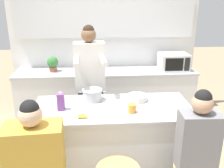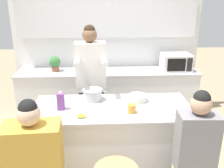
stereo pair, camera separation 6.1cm
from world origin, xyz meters
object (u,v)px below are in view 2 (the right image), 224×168
Objects in this scene: person_seated_near at (193,167)px; cooking_pot at (93,95)px; coffee_cup_near at (132,109)px; fruit_bowl at (184,112)px; kitchen_island at (112,142)px; juice_carton at (61,101)px; banana_bunch at (82,116)px; person_cooking at (91,91)px; microwave at (176,62)px; potted_plant at (55,63)px.

person_seated_near is 4.28× the size of cooking_pot.
cooking_pot reaches higher than coffee_cup_near.
fruit_bowl is at bearing -6.73° from coffee_cup_near.
kitchen_island is 0.93m from fruit_bowl.
fruit_bowl is 1.34m from juice_carton.
banana_bunch is at bearing -102.88° from cooking_pot.
person_cooking reaches higher than fruit_bowl.
banana_bunch is (-0.07, -0.87, 0.06)m from person_cooking.
kitchen_island is 0.80m from juice_carton.
fruit_bowl is at bearing -23.85° from cooking_pot.
juice_carton is at bearing -144.38° from cooking_pot.
fruit_bowl is 1.88× the size of coffee_cup_near.
cooking_pot is at bearing 137.13° from kitchen_island.
person_cooking reaches higher than microwave.
fruit_bowl is (0.75, -0.22, 0.49)m from kitchen_island.
banana_bunch reaches higher than kitchen_island.
person_cooking reaches higher than person_seated_near.
microwave reaches higher than juice_carton.
potted_plant is at bearing 121.32° from person_cooking.
person_cooking is at bearing 120.42° from coffee_cup_near.
banana_bunch is 0.53× the size of potted_plant.
fruit_bowl is at bearing -8.04° from juice_carton.
cooking_pot is 2.69× the size of coffee_cup_near.
fruit_bowl is 1.80m from microwave.
kitchen_island is 1.30× the size of person_seated_near.
person_cooking is at bearing 112.50° from kitchen_island.
cooking_pot reaches higher than fruit_bowl.
microwave is at bearing 41.75° from juice_carton.
person_cooking reaches higher than banana_bunch.
potted_plant is (-1.61, 2.29, 0.41)m from person_seated_near.
person_seated_near is 2.86× the size of microwave.
person_cooking is 14.76× the size of coffee_cup_near.
banana_bunch is (-0.33, -0.25, 0.48)m from kitchen_island.
juice_carton reaches higher than cooking_pot.
person_cooking is 6.94× the size of potted_plant.
fruit_bowl is at bearing 87.37° from person_seated_near.
kitchen_island is 0.64m from banana_bunch.
cooking_pot is 1.51m from potted_plant.
person_cooking is 1.68m from person_seated_near.
person_seated_near reaches higher than kitchen_island.
potted_plant is (-1.66, 1.79, 0.09)m from fruit_bowl.
juice_carton is at bearing 171.96° from fruit_bowl.
kitchen_island is at bearing 3.46° from juice_carton.
coffee_cup_near is 2.05m from potted_plant.
kitchen_island is at bearing -60.12° from potted_plant.
fruit_bowl is at bearing 1.34° from banana_bunch.
potted_plant is (-0.57, 1.82, 0.10)m from banana_bunch.
juice_carton is (-0.34, -0.25, 0.03)m from cooking_pot.
kitchen_island is 0.57m from coffee_cup_near.
kitchen_island is at bearing 136.98° from person_seated_near.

